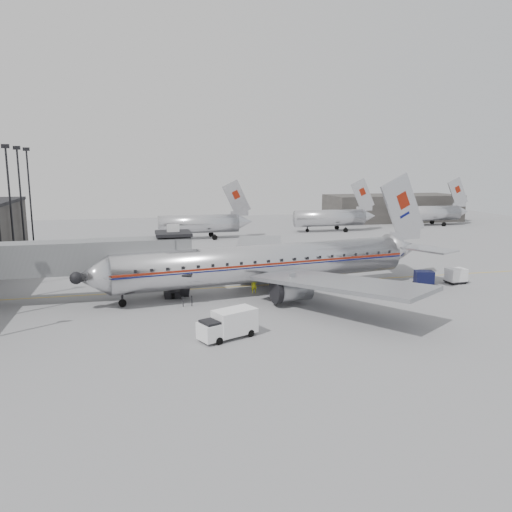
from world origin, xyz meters
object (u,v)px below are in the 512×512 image
at_px(service_van, 228,324).
at_px(baggage_cart_navy, 424,278).
at_px(baggage_cart_white, 456,275).
at_px(ramp_worker, 254,285).
at_px(airliner, 272,263).

xyz_separation_m(service_van, baggage_cart_navy, (23.49, 11.57, -0.28)).
xyz_separation_m(baggage_cart_navy, baggage_cart_white, (3.92, 0.00, 0.04)).
bearing_deg(service_van, ramp_worker, 45.09).
height_order(service_van, baggage_cart_navy, service_van).
height_order(airliner, baggage_cart_white, airliner).
bearing_deg(service_van, baggage_cart_white, -0.67).
distance_m(service_van, baggage_cart_navy, 26.18).
xyz_separation_m(service_van, baggage_cart_white, (27.41, 11.57, -0.25)).
bearing_deg(baggage_cart_navy, service_van, -137.94).
bearing_deg(baggage_cart_white, airliner, 173.01).
relative_size(service_van, baggage_cart_white, 2.21).
height_order(airliner, ramp_worker, airliner).
bearing_deg(baggage_cart_white, service_van, -161.01).
relative_size(airliner, baggage_cart_navy, 16.35).
bearing_deg(service_van, baggage_cart_navy, 2.67).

